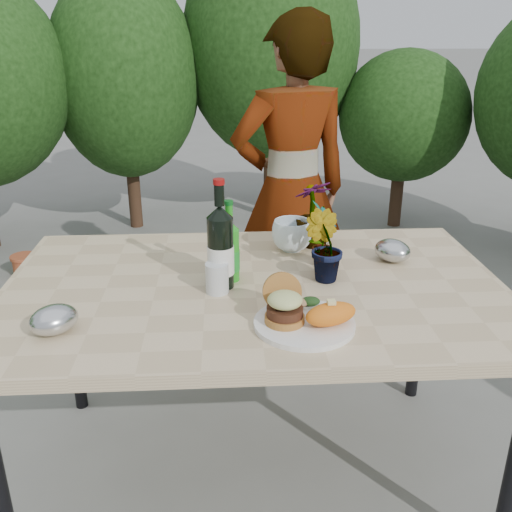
{
  "coord_description": "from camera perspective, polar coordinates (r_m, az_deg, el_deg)",
  "views": [
    {
      "loc": [
        -0.09,
        -1.65,
        1.52
      ],
      "look_at": [
        0.0,
        -0.08,
        0.88
      ],
      "focal_mm": 40.0,
      "sensor_mm": 36.0,
      "label": 1
    }
  ],
  "objects": [
    {
      "name": "patio_table",
      "position": [
        1.85,
        -0.15,
        -4.46
      ],
      "size": [
        1.6,
        1.0,
        0.75
      ],
      "color": "#CFB48A",
      "rests_on": "ground"
    },
    {
      "name": "foil_packet_left",
      "position": [
        1.62,
        -19.56,
        -6.01
      ],
      "size": [
        0.17,
        0.17,
        0.08
      ],
      "primitive_type": "ellipsoid",
      "rotation": [
        0.0,
        0.0,
        0.7
      ],
      "color": "#B4B6BB",
      "rests_on": "patio_table"
    },
    {
      "name": "blue_bowl",
      "position": [
        2.08,
        3.61,
        2.06
      ],
      "size": [
        0.19,
        0.19,
        0.11
      ],
      "primitive_type": "imported",
      "rotation": [
        0.0,
        0.0,
        0.42
      ],
      "color": "white",
      "rests_on": "patio_table"
    },
    {
      "name": "wine_bottle",
      "position": [
        1.76,
        -3.57,
        0.74
      ],
      "size": [
        0.08,
        0.08,
        0.35
      ],
      "rotation": [
        0.0,
        0.0,
        0.33
      ],
      "color": "black",
      "rests_on": "patio_table"
    },
    {
      "name": "ground",
      "position": [
        2.25,
        -0.13,
        -20.47
      ],
      "size": [
        80.0,
        80.0,
        0.0
      ],
      "primitive_type": "plane",
      "color": "slate",
      "rests_on": "ground"
    },
    {
      "name": "sweet_potato",
      "position": [
        1.56,
        7.49,
        -5.77
      ],
      "size": [
        0.17,
        0.12,
        0.06
      ],
      "primitive_type": "ellipsoid",
      "rotation": [
        0.0,
        0.0,
        0.35
      ],
      "color": "orange",
      "rests_on": "dinner_plate"
    },
    {
      "name": "seedling_right",
      "position": [
        2.12,
        5.79,
        4.28
      ],
      "size": [
        0.19,
        0.19,
        0.25
      ],
      "primitive_type": "imported",
      "rotation": [
        0.0,
        0.0,
        3.62
      ],
      "color": "#2B581E",
      "rests_on": "patio_table"
    },
    {
      "name": "foil_packet_right",
      "position": [
        2.05,
        13.49,
        0.54
      ],
      "size": [
        0.17,
        0.17,
        0.08
      ],
      "primitive_type": "ellipsoid",
      "rotation": [
        0.0,
        0.0,
        2.25
      ],
      "color": "#AEB1B5",
      "rests_on": "patio_table"
    },
    {
      "name": "grilled_veg",
      "position": [
        1.66,
        5.03,
        -4.59
      ],
      "size": [
        0.08,
        0.05,
        0.03
      ],
      "color": "olive",
      "rests_on": "dinner_plate"
    },
    {
      "name": "seedling_mid",
      "position": [
        1.83,
        6.79,
        0.96
      ],
      "size": [
        0.16,
        0.16,
        0.23
      ],
      "primitive_type": "imported",
      "rotation": [
        0.0,
        0.0,
        2.48
      ],
      "color": "#285B1F",
      "rests_on": "patio_table"
    },
    {
      "name": "sparkling_water",
      "position": [
        1.82,
        -2.66,
        0.44
      ],
      "size": [
        0.06,
        0.06,
        0.27
      ],
      "rotation": [
        0.0,
        0.0,
        -0.0
      ],
      "color": "#1F961B",
      "rests_on": "patio_table"
    },
    {
      "name": "burger_stack",
      "position": [
        1.57,
        2.82,
        -4.81
      ],
      "size": [
        0.11,
        0.16,
        0.11
      ],
      "color": "#B7722D",
      "rests_on": "dinner_plate"
    },
    {
      "name": "shrub_hedge",
      "position": [
        3.16,
        -0.52,
        15.38
      ],
      "size": [
        7.01,
        5.12,
        2.27
      ],
      "color": "#382316",
      "rests_on": "ground"
    },
    {
      "name": "terracotta_pot",
      "position": [
        4.0,
        -22.11,
        -0.84
      ],
      "size": [
        0.17,
        0.17,
        0.14
      ],
      "color": "#B4512E",
      "rests_on": "ground"
    },
    {
      "name": "seedling_left",
      "position": [
        1.94,
        6.72,
        2.16
      ],
      "size": [
        0.12,
        0.14,
        0.23
      ],
      "primitive_type": "imported",
      "rotation": [
        0.0,
        0.0,
        1.2
      ],
      "color": "#2E5B1F",
      "rests_on": "patio_table"
    },
    {
      "name": "person",
      "position": [
        2.69,
        3.51,
        6.43
      ],
      "size": [
        0.66,
        0.51,
        1.59
      ],
      "primitive_type": "imported",
      "rotation": [
        0.0,
        0.0,
        3.39
      ],
      "color": "#A66F53",
      "rests_on": "ground"
    },
    {
      "name": "dinner_plate",
      "position": [
        1.58,
        4.86,
        -6.77
      ],
      "size": [
        0.28,
        0.28,
        0.01
      ],
      "primitive_type": "cylinder",
      "color": "white",
      "rests_on": "patio_table"
    },
    {
      "name": "plastic_cup",
      "position": [
        1.76,
        -3.92,
        -2.2
      ],
      "size": [
        0.07,
        0.07,
        0.09
      ],
      "primitive_type": "cylinder",
      "color": "silver",
      "rests_on": "patio_table"
    }
  ]
}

